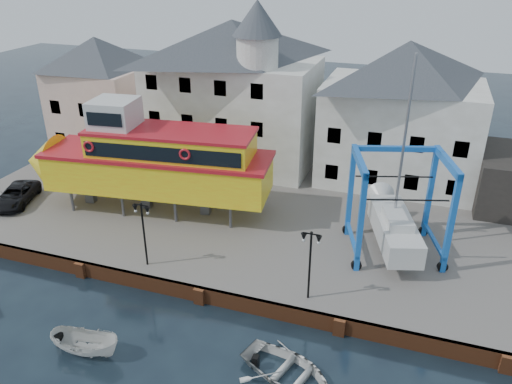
% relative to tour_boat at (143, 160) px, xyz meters
% --- Properties ---
extents(ground, '(140.00, 140.00, 0.00)m').
position_rel_tour_boat_xyz_m(ground, '(7.75, -7.78, -4.80)').
color(ground, black).
rests_on(ground, ground).
extents(hardstanding, '(44.00, 22.00, 1.00)m').
position_rel_tour_boat_xyz_m(hardstanding, '(7.75, 3.22, -4.30)').
color(hardstanding, '#6A635D').
rests_on(hardstanding, ground).
extents(quay_wall, '(44.00, 0.47, 1.00)m').
position_rel_tour_boat_xyz_m(quay_wall, '(7.75, -7.68, -4.30)').
color(quay_wall, brown).
rests_on(quay_wall, ground).
extents(building_pink, '(8.00, 7.00, 10.30)m').
position_rel_tour_boat_xyz_m(building_pink, '(-10.25, 10.21, 1.35)').
color(building_pink, beige).
rests_on(building_pink, hardstanding).
extents(building_white_main, '(14.00, 8.30, 14.00)m').
position_rel_tour_boat_xyz_m(building_white_main, '(2.88, 10.61, 2.54)').
color(building_white_main, beige).
rests_on(building_white_main, hardstanding).
extents(building_white_right, '(12.00, 8.00, 11.20)m').
position_rel_tour_boat_xyz_m(building_white_right, '(16.75, 11.21, 1.79)').
color(building_white_right, beige).
rests_on(building_white_right, hardstanding).
extents(lamp_post_left, '(1.12, 0.32, 4.20)m').
position_rel_tour_boat_xyz_m(lamp_post_left, '(3.75, -6.58, -0.63)').
color(lamp_post_left, black).
rests_on(lamp_post_left, hardstanding).
extents(lamp_post_right, '(1.12, 0.32, 4.20)m').
position_rel_tour_boat_xyz_m(lamp_post_right, '(13.75, -6.58, -0.63)').
color(lamp_post_right, black).
rests_on(lamp_post_right, hardstanding).
extents(tour_boat, '(18.91, 6.56, 8.06)m').
position_rel_tour_boat_xyz_m(tour_boat, '(0.00, 0.00, 0.00)').
color(tour_boat, '#59595E').
rests_on(tour_boat, hardstanding).
extents(travel_lift, '(6.76, 8.36, 12.25)m').
position_rel_tour_boat_xyz_m(travel_lift, '(17.44, 0.39, -1.75)').
color(travel_lift, blue).
rests_on(travel_lift, hardstanding).
extents(van, '(3.53, 5.15, 1.31)m').
position_rel_tour_boat_xyz_m(van, '(-9.69, -2.54, -3.15)').
color(van, black).
rests_on(van, hardstanding).
extents(motorboat_a, '(3.81, 1.67, 1.43)m').
position_rel_tour_boat_xyz_m(motorboat_a, '(4.03, -13.23, -4.80)').
color(motorboat_a, silver).
rests_on(motorboat_a, ground).
extents(motorboat_b, '(5.55, 4.68, 0.98)m').
position_rel_tour_boat_xyz_m(motorboat_b, '(13.97, -11.46, -4.80)').
color(motorboat_b, silver).
rests_on(motorboat_b, ground).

